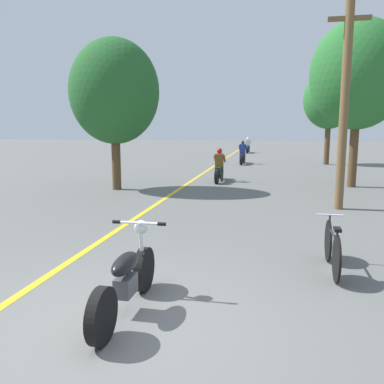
% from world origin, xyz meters
% --- Properties ---
extents(ground_plane, '(120.00, 120.00, 0.00)m').
position_xyz_m(ground_plane, '(0.00, 0.00, 0.00)').
color(ground_plane, '#60605E').
extents(lane_stripe_center, '(0.14, 48.00, 0.01)m').
position_xyz_m(lane_stripe_center, '(-1.70, 12.19, 0.00)').
color(lane_stripe_center, yellow).
rests_on(lane_stripe_center, ground).
extents(utility_pole, '(1.10, 0.24, 5.71)m').
position_xyz_m(utility_pole, '(3.54, 7.52, 2.94)').
color(utility_pole, brown).
rests_on(utility_pole, ground).
extents(roadside_tree_right_near, '(3.50, 3.15, 6.20)m').
position_xyz_m(roadside_tree_right_near, '(4.66, 12.02, 4.17)').
color(roadside_tree_right_near, '#513A23').
rests_on(roadside_tree_right_near, ground).
extents(roadside_tree_right_far, '(3.04, 2.73, 5.62)m').
position_xyz_m(roadside_tree_right_far, '(4.82, 21.40, 3.85)').
color(roadside_tree_right_far, '#513A23').
rests_on(roadside_tree_right_far, ground).
extents(roadside_tree_left, '(3.24, 2.91, 5.39)m').
position_xyz_m(roadside_tree_left, '(-3.95, 9.65, 3.51)').
color(roadside_tree_left, '#513A23').
rests_on(roadside_tree_left, ground).
extents(motorcycle_foreground, '(0.75, 2.08, 1.05)m').
position_xyz_m(motorcycle_foreground, '(-0.04, 0.23, 0.44)').
color(motorcycle_foreground, black).
rests_on(motorcycle_foreground, ground).
extents(motorcycle_rider_lead, '(0.50, 2.07, 1.40)m').
position_xyz_m(motorcycle_rider_lead, '(-0.53, 12.53, 0.53)').
color(motorcycle_rider_lead, black).
rests_on(motorcycle_rider_lead, ground).
extents(motorcycle_rider_mid, '(0.50, 2.16, 1.43)m').
position_xyz_m(motorcycle_rider_mid, '(-0.19, 20.70, 0.53)').
color(motorcycle_rider_mid, black).
rests_on(motorcycle_rider_mid, ground).
extents(motorcycle_rider_far, '(0.50, 2.09, 1.38)m').
position_xyz_m(motorcycle_rider_far, '(-0.54, 31.13, 0.52)').
color(motorcycle_rider_far, black).
rests_on(motorcycle_rider_far, ground).
extents(bicycle_parked, '(0.44, 1.71, 0.84)m').
position_xyz_m(bicycle_parked, '(2.67, 2.28, 0.39)').
color(bicycle_parked, black).
rests_on(bicycle_parked, ground).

